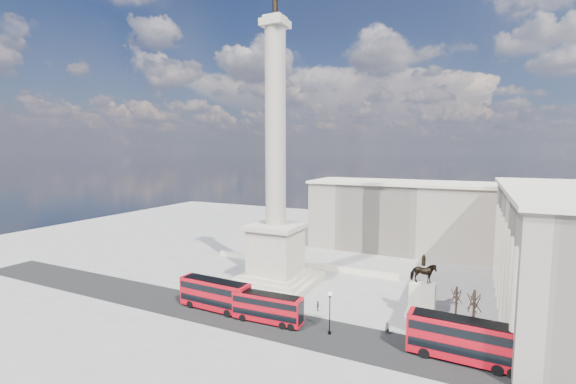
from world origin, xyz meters
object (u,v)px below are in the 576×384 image
(red_bus_b, at_px, (268,308))
(equestrian_statue, at_px, (422,294))
(red_bus_a, at_px, (215,294))
(victorian_lamp, at_px, (330,310))
(nelsons_column, at_px, (276,213))
(red_bus_c, at_px, (465,340))
(pedestrian_crossing, at_px, (318,306))
(pedestrian_standing, at_px, (457,342))
(pedestrian_walking, at_px, (387,329))

(red_bus_b, xyz_separation_m, equestrian_statue, (19.12, 11.69, 1.05))
(red_bus_a, xyz_separation_m, red_bus_b, (9.14, -0.28, -0.29))
(victorian_lamp, height_order, equestrian_statue, equestrian_statue)
(red_bus_a, distance_m, equestrian_statue, 30.48)
(nelsons_column, bearing_deg, red_bus_a, -100.12)
(nelsons_column, relative_size, red_bus_c, 4.04)
(victorian_lamp, height_order, pedestrian_crossing, victorian_lamp)
(red_bus_a, distance_m, red_bus_c, 34.09)
(nelsons_column, distance_m, equestrian_statue, 27.61)
(nelsons_column, xyz_separation_m, pedestrian_crossing, (11.40, -8.29, -12.15))
(red_bus_b, distance_m, red_bus_c, 24.96)
(nelsons_column, distance_m, red_bus_b, 19.58)
(pedestrian_standing, bearing_deg, red_bus_b, -35.86)
(pedestrian_walking, xyz_separation_m, pedestrian_crossing, (-10.91, 3.21, -0.08))
(pedestrian_crossing, bearing_deg, pedestrian_walking, -142.12)
(red_bus_b, height_order, victorian_lamp, victorian_lamp)
(red_bus_a, bearing_deg, pedestrian_walking, 9.37)
(red_bus_b, distance_m, equestrian_statue, 22.43)
(pedestrian_standing, distance_m, pedestrian_crossing, 19.54)
(pedestrian_walking, bearing_deg, red_bus_b, 170.62)
(nelsons_column, height_order, pedestrian_standing, nelsons_column)
(red_bus_a, distance_m, victorian_lamp, 18.13)
(nelsons_column, bearing_deg, red_bus_b, -66.52)
(nelsons_column, distance_m, pedestrian_standing, 34.90)
(red_bus_a, relative_size, red_bus_c, 0.94)
(nelsons_column, relative_size, pedestrian_crossing, 32.67)
(red_bus_a, relative_size, equestrian_statue, 1.27)
(red_bus_a, distance_m, pedestrian_standing, 33.49)
(victorian_lamp, distance_m, pedestrian_standing, 15.70)
(pedestrian_walking, bearing_deg, victorian_lamp, -177.51)
(nelsons_column, relative_size, victorian_lamp, 8.74)
(red_bus_a, height_order, red_bus_b, red_bus_a)
(equestrian_statue, bearing_deg, pedestrian_walking, -112.10)
(red_bus_a, relative_size, pedestrian_crossing, 7.58)
(nelsons_column, bearing_deg, pedestrian_standing, -20.55)
(equestrian_statue, relative_size, pedestrian_standing, 5.22)
(equestrian_statue, xyz_separation_m, pedestrian_crossing, (-14.23, -4.98, -2.44))
(red_bus_a, height_order, equestrian_statue, equestrian_statue)
(nelsons_column, distance_m, pedestrian_walking, 27.85)
(pedestrian_crossing, bearing_deg, red_bus_a, 78.89)
(pedestrian_standing, relative_size, pedestrian_crossing, 1.14)
(red_bus_a, xyz_separation_m, pedestrian_walking, (24.93, 3.22, -1.60))
(red_bus_b, height_order, red_bus_c, red_bus_c)
(victorian_lamp, bearing_deg, equestrian_statue, 48.01)
(victorian_lamp, xyz_separation_m, pedestrian_crossing, (-4.08, 6.30, -2.60))
(nelsons_column, bearing_deg, victorian_lamp, -43.30)
(victorian_lamp, xyz_separation_m, equestrian_statue, (10.15, 11.28, -0.15))
(pedestrian_standing, height_order, pedestrian_crossing, pedestrian_standing)
(nelsons_column, bearing_deg, red_bus_c, -24.33)
(red_bus_a, relative_size, red_bus_b, 1.13)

